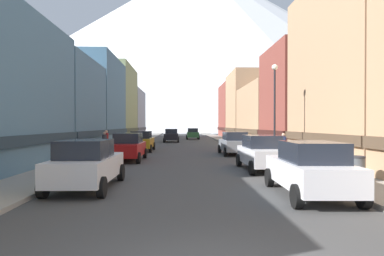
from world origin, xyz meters
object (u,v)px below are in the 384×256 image
object	(u,v)px
car_driving_1	(171,135)
car_right_0	(310,169)
car_left_1	(128,147)
car_right_1	(262,153)
trash_bin_right	(357,169)
pedestrian_2	(283,147)
car_left_0	(87,164)
streetlamp_right	(275,97)
pedestrian_0	(104,143)
car_left_2	(142,141)
potted_plant_0	(312,154)
car_right_2	(234,143)
car_driving_0	(193,134)
pedestrian_1	(106,142)

from	to	relation	value
car_driving_1	car_right_0	bearing A→B (deg)	-81.11
car_left_1	car_right_1	world-z (taller)	same
trash_bin_right	pedestrian_2	world-z (taller)	pedestrian_2
car_driving_1	pedestrian_2	world-z (taller)	pedestrian_2
car_left_0	car_right_0	size ratio (longest dim) A/B	0.99
car_left_0	streetlamp_right	xyz separation A→B (m)	(9.15, 7.89, 3.09)
car_right_0	pedestrian_0	bearing A→B (deg)	123.44
car_left_2	potted_plant_0	xyz separation A→B (m)	(10.80, -11.02, -0.21)
streetlamp_right	pedestrian_2	bearing A→B (deg)	51.20
car_left_0	car_left_2	distance (m)	17.20
car_right_0	streetlamp_right	xyz separation A→B (m)	(1.55, 9.47, 3.09)
potted_plant_0	car_left_1	bearing A→B (deg)	163.02
car_right_2	car_driving_0	bearing A→B (deg)	94.51
car_left_0	car_driving_1	world-z (taller)	same
car_left_0	pedestrian_2	xyz separation A→B (m)	(10.05, 9.01, 0.01)
car_right_0	car_driving_0	distance (m)	43.09
car_right_1	pedestrian_0	xyz separation A→B (m)	(-10.05, 8.99, 0.00)
car_right_1	car_driving_0	size ratio (longest dim) A/B	1.00
car_left_1	car_right_0	xyz separation A→B (m)	(7.60, -11.05, 0.00)
car_left_1	pedestrian_2	bearing A→B (deg)	-2.66
trash_bin_right	streetlamp_right	world-z (taller)	streetlamp_right
car_right_2	pedestrian_2	bearing A→B (deg)	-61.59
car_driving_0	pedestrian_0	distance (m)	28.91
car_right_0	pedestrian_2	world-z (taller)	pedestrian_2
potted_plant_0	pedestrian_1	xyz separation A→B (m)	(-13.25, 8.09, 0.28)
car_left_0	car_left_1	world-z (taller)	same
trash_bin_right	streetlamp_right	xyz separation A→B (m)	(-1.00, 7.64, 3.34)
car_left_2	potted_plant_0	size ratio (longest dim) A/B	4.75
car_left_0	car_right_0	bearing A→B (deg)	-11.69
potted_plant_0	streetlamp_right	xyz separation A→B (m)	(-1.65, 1.71, 3.30)
pedestrian_2	car_left_0	bearing A→B (deg)	-138.12
car_left_0	pedestrian_2	distance (m)	13.50
car_left_2	potted_plant_0	world-z (taller)	car_left_2
car_left_0	car_driving_0	world-z (taller)	same
car_left_0	potted_plant_0	xyz separation A→B (m)	(10.80, 6.18, -0.21)
pedestrian_0	pedestrian_2	distance (m)	13.33
pedestrian_0	car_right_0	bearing A→B (deg)	-56.56
car_left_2	pedestrian_0	distance (m)	4.32
car_driving_1	car_right_2	bearing A→B (deg)	-74.44
car_right_2	car_left_1	bearing A→B (deg)	-151.88
car_left_0	pedestrian_0	distance (m)	13.86
car_right_1	car_right_2	size ratio (longest dim) A/B	1.00
car_left_2	car_right_1	world-z (taller)	same
car_left_2	car_right_2	size ratio (longest dim) A/B	1.00
car_driving_0	pedestrian_1	distance (m)	28.30
car_driving_1	trash_bin_right	bearing A→B (deg)	-76.33
car_right_2	pedestrian_2	xyz separation A→B (m)	(2.45, -4.53, 0.01)
potted_plant_0	pedestrian_1	world-z (taller)	pedestrian_1
car_left_2	car_right_0	xyz separation A→B (m)	(7.60, -18.78, 0.00)
car_right_2	car_driving_0	world-z (taller)	same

